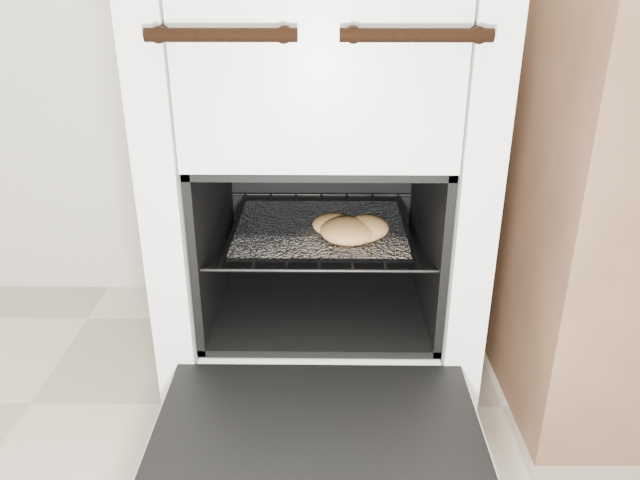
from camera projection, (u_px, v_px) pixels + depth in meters
The scene contains 5 objects.
stove at pixel (321, 191), 1.27m from camera, with size 0.57×0.64×0.88m.
oven_door at pixel (317, 451), 0.92m from camera, with size 0.52×0.40×0.04m.
oven_rack at pixel (320, 227), 1.23m from camera, with size 0.42×0.40×0.01m.
foil_sheet at pixel (320, 228), 1.21m from camera, with size 0.32×0.29×0.01m, color white.
baked_rolls at pixel (352, 228), 1.15m from camera, with size 0.16×0.15×0.04m.
Camera 1 is at (-0.04, -0.02, 0.85)m, focal length 35.00 mm.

